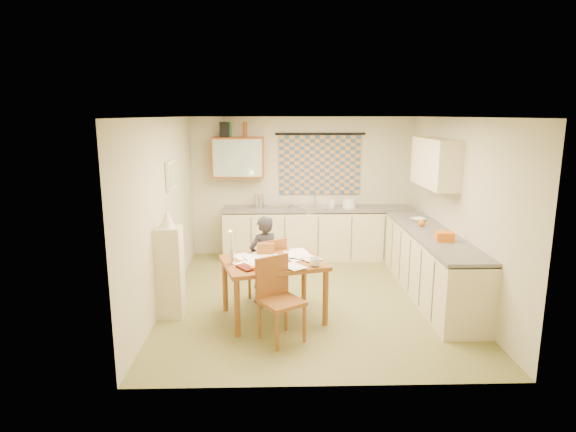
{
  "coord_description": "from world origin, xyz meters",
  "views": [
    {
      "loc": [
        -0.5,
        -6.38,
        2.53
      ],
      "look_at": [
        -0.32,
        0.2,
        1.14
      ],
      "focal_mm": 30.0,
      "sensor_mm": 36.0,
      "label": 1
    }
  ],
  "objects_px": {
    "person": "(264,259)",
    "counter_back": "(317,233)",
    "counter_right": "(431,264)",
    "dining_table": "(273,289)",
    "shelf_stand": "(170,272)",
    "stove": "(461,294)",
    "chair_far": "(267,281)"
  },
  "relations": [
    {
      "from": "shelf_stand",
      "to": "stove",
      "type": "bearing_deg",
      "value": -7.89
    },
    {
      "from": "chair_far",
      "to": "counter_right",
      "type": "bearing_deg",
      "value": 150.73
    },
    {
      "from": "counter_right",
      "to": "shelf_stand",
      "type": "distance_m",
      "value": 3.6
    },
    {
      "from": "dining_table",
      "to": "shelf_stand",
      "type": "xyz_separation_m",
      "value": [
        -1.31,
        0.08,
        0.21
      ]
    },
    {
      "from": "dining_table",
      "to": "person",
      "type": "relative_size",
      "value": 1.17
    },
    {
      "from": "stove",
      "to": "chair_far",
      "type": "bearing_deg",
      "value": 156.92
    },
    {
      "from": "counter_back",
      "to": "counter_right",
      "type": "xyz_separation_m",
      "value": [
        1.46,
        -1.86,
        -0.0
      ]
    },
    {
      "from": "counter_right",
      "to": "person",
      "type": "relative_size",
      "value": 2.45
    },
    {
      "from": "counter_back",
      "to": "dining_table",
      "type": "relative_size",
      "value": 2.33
    },
    {
      "from": "counter_back",
      "to": "chair_far",
      "type": "bearing_deg",
      "value": -113.02
    },
    {
      "from": "counter_back",
      "to": "dining_table",
      "type": "height_order",
      "value": "counter_back"
    },
    {
      "from": "counter_right",
      "to": "person",
      "type": "bearing_deg",
      "value": -175.29
    },
    {
      "from": "counter_back",
      "to": "dining_table",
      "type": "bearing_deg",
      "value": -106.46
    },
    {
      "from": "dining_table",
      "to": "chair_far",
      "type": "relative_size",
      "value": 1.58
    },
    {
      "from": "counter_back",
      "to": "person",
      "type": "relative_size",
      "value": 2.74
    },
    {
      "from": "counter_back",
      "to": "shelf_stand",
      "type": "height_order",
      "value": "shelf_stand"
    },
    {
      "from": "dining_table",
      "to": "chair_far",
      "type": "xyz_separation_m",
      "value": [
        -0.09,
        0.58,
        -0.1
      ]
    },
    {
      "from": "stove",
      "to": "dining_table",
      "type": "xyz_separation_m",
      "value": [
        -2.23,
        0.41,
        -0.06
      ]
    },
    {
      "from": "counter_right",
      "to": "person",
      "type": "xyz_separation_m",
      "value": [
        -2.36,
        -0.19,
        0.15
      ]
    },
    {
      "from": "dining_table",
      "to": "counter_right",
      "type": "bearing_deg",
      "value": 2.57
    },
    {
      "from": "person",
      "to": "counter_back",
      "type": "bearing_deg",
      "value": -146.17
    },
    {
      "from": "stove",
      "to": "dining_table",
      "type": "relative_size",
      "value": 0.63
    },
    {
      "from": "stove",
      "to": "shelf_stand",
      "type": "xyz_separation_m",
      "value": [
        -3.54,
        0.49,
        0.14
      ]
    },
    {
      "from": "counter_back",
      "to": "shelf_stand",
      "type": "bearing_deg",
      "value": -129.59
    },
    {
      "from": "counter_back",
      "to": "person",
      "type": "distance_m",
      "value": 2.24
    },
    {
      "from": "counter_back",
      "to": "dining_table",
      "type": "distance_m",
      "value": 2.71
    },
    {
      "from": "counter_back",
      "to": "dining_table",
      "type": "xyz_separation_m",
      "value": [
        -0.77,
        -2.59,
        -0.07
      ]
    },
    {
      "from": "dining_table",
      "to": "chair_far",
      "type": "distance_m",
      "value": 0.6
    },
    {
      "from": "person",
      "to": "dining_table",
      "type": "bearing_deg",
      "value": 70.97
    },
    {
      "from": "counter_back",
      "to": "stove",
      "type": "height_order",
      "value": "counter_back"
    },
    {
      "from": "counter_back",
      "to": "counter_right",
      "type": "relative_size",
      "value": 1.12
    },
    {
      "from": "counter_back",
      "to": "shelf_stand",
      "type": "relative_size",
      "value": 2.82
    }
  ]
}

